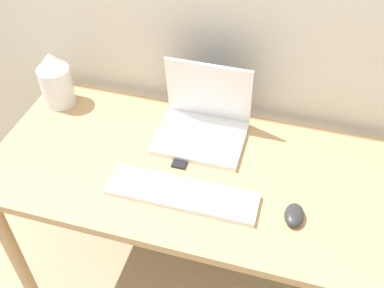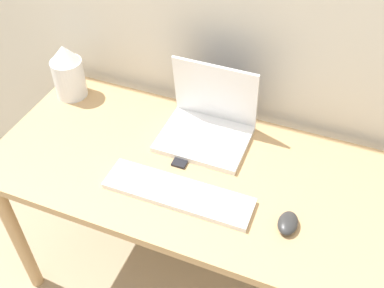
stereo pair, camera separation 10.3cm
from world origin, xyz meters
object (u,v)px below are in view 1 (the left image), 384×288
at_px(laptop, 203,121).
at_px(vase, 55,79).
at_px(keyboard, 182,194).
at_px(mp3_player, 180,162).
at_px(mouse, 294,215).

relative_size(laptop, vase, 1.38).
xyz_separation_m(keyboard, mp3_player, (-0.05, 0.13, -0.01)).
bearing_deg(keyboard, mouse, 1.42).
bearing_deg(vase, laptop, -2.20).
height_order(laptop, keyboard, laptop).
height_order(keyboard, mp3_player, keyboard).
height_order(keyboard, vase, vase).
bearing_deg(mouse, mp3_player, 162.14).
bearing_deg(mp3_player, vase, 161.00).
xyz_separation_m(keyboard, mouse, (0.34, 0.01, 0.01)).
bearing_deg(laptop, mp3_player, -102.31).
height_order(keyboard, mouse, mouse).
relative_size(laptop, mp3_player, 5.36).
distance_m(laptop, mouse, 0.46).
distance_m(mouse, mp3_player, 0.41).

